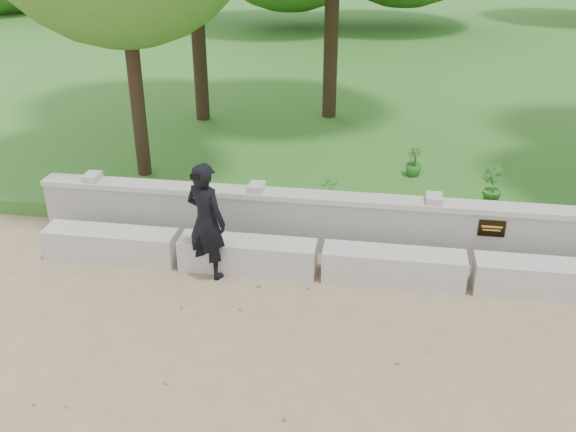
# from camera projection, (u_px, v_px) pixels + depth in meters

# --- Properties ---
(ground) EXTENTS (80.00, 80.00, 0.00)m
(ground) POSITION_uv_depth(u_px,v_px,m) (484.00, 381.00, 6.89)
(ground) COLOR #957E5B
(ground) RESTS_ON ground
(lawn) EXTENTS (40.00, 22.00, 0.25)m
(lawn) POSITION_uv_depth(u_px,v_px,m) (430.00, 69.00, 19.25)
(lawn) COLOR #246E21
(lawn) RESTS_ON ground
(concrete_bench) EXTENTS (11.90, 0.45, 0.45)m
(concrete_bench) POSITION_uv_depth(u_px,v_px,m) (470.00, 272.00, 8.48)
(concrete_bench) COLOR #B1AFA7
(concrete_bench) RESTS_ON ground
(parapet_wall) EXTENTS (12.50, 0.35, 0.90)m
(parapet_wall) POSITION_uv_depth(u_px,v_px,m) (467.00, 232.00, 8.99)
(parapet_wall) COLOR #A6A49D
(parapet_wall) RESTS_ON ground
(man_main) EXTENTS (0.71, 0.67, 1.65)m
(man_main) POSITION_uv_depth(u_px,v_px,m) (206.00, 221.00, 8.50)
(man_main) COLOR black
(man_main) RESTS_ON ground
(shrub_a) EXTENTS (0.42, 0.39, 0.65)m
(shrub_a) POSITION_uv_depth(u_px,v_px,m) (329.00, 196.00, 9.84)
(shrub_a) COLOR #2F7026
(shrub_a) RESTS_ON lawn
(shrub_b) EXTENTS (0.45, 0.48, 0.69)m
(shrub_b) POSITION_uv_depth(u_px,v_px,m) (491.00, 187.00, 10.09)
(shrub_b) COLOR #2F7026
(shrub_b) RESTS_ON lawn
(shrub_d) EXTENTS (0.40, 0.40, 0.53)m
(shrub_d) POSITION_uv_depth(u_px,v_px,m) (414.00, 162.00, 11.31)
(shrub_d) COLOR #2F7026
(shrub_d) RESTS_ON lawn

